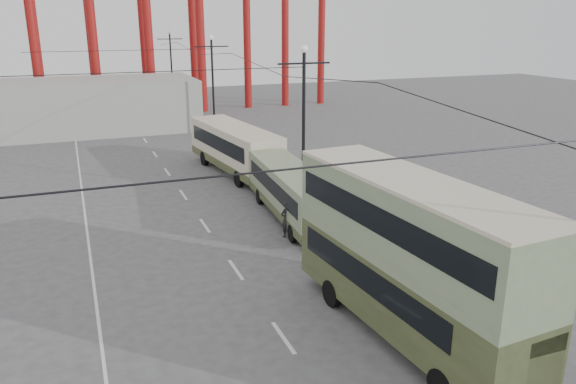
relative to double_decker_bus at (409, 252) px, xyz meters
name	(u,v)px	position (x,y,z in m)	size (l,w,h in m)	color
road_markings	(193,205)	(-3.89, 17.09, -3.20)	(12.52, 120.00, 0.01)	silver
lamp_post_mid	(304,126)	(2.57, 15.39, 1.47)	(3.20, 0.44, 9.32)	black
lamp_post_far	(213,86)	(2.57, 37.39, 1.47)	(3.20, 0.44, 9.32)	black
lamp_post_distant	(172,68)	(2.57, 59.39, 1.47)	(3.20, 0.44, 9.32)	black
fairground_shed	(82,106)	(-9.03, 44.39, -0.71)	(22.00, 10.00, 5.00)	#A2A29D
double_decker_bus	(409,252)	(0.00, 0.00, 0.00)	(3.52, 10.85, 5.73)	#363D21
single_decker_green	(291,191)	(0.80, 12.82, -1.60)	(2.96, 10.23, 2.86)	gray
single_decker_cream	(235,147)	(0.59, 23.46, -1.30)	(4.08, 11.16, 3.39)	beige
pedestrian	(287,219)	(-0.45, 10.30, -2.25)	(0.70, 0.46, 1.93)	black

